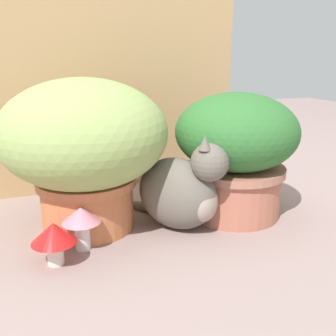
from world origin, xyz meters
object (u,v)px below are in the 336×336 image
object	(u,v)px
mushroom_ornament_pink	(81,219)
leafy_planter	(236,150)
mushroom_ornament_red	(54,235)
grass_planter	(84,144)
cat	(182,191)

from	to	relation	value
mushroom_ornament_pink	leafy_planter	bearing A→B (deg)	8.49
mushroom_ornament_pink	mushroom_ornament_red	bearing A→B (deg)	-143.42
grass_planter	mushroom_ornament_pink	world-z (taller)	grass_planter
grass_planter	mushroom_ornament_red	world-z (taller)	grass_planter
grass_planter	cat	world-z (taller)	grass_planter
cat	mushroom_ornament_pink	xyz separation A→B (m)	(-0.31, -0.03, -0.03)
mushroom_ornament_red	leafy_planter	bearing A→B (deg)	12.78
leafy_planter	mushroom_ornament_red	world-z (taller)	leafy_planter
leafy_planter	mushroom_ornament_pink	size ratio (longest dim) A/B	3.24
cat	mushroom_ornament_pink	size ratio (longest dim) A/B	3.00
mushroom_ornament_pink	mushroom_ornament_red	world-z (taller)	mushroom_ornament_pink
grass_planter	leafy_planter	world-z (taller)	grass_planter
mushroom_ornament_pink	mushroom_ornament_red	xyz separation A→B (m)	(-0.08, -0.06, -0.01)
cat	mushroom_ornament_pink	world-z (taller)	cat
grass_planter	leafy_planter	size ratio (longest dim) A/B	1.22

